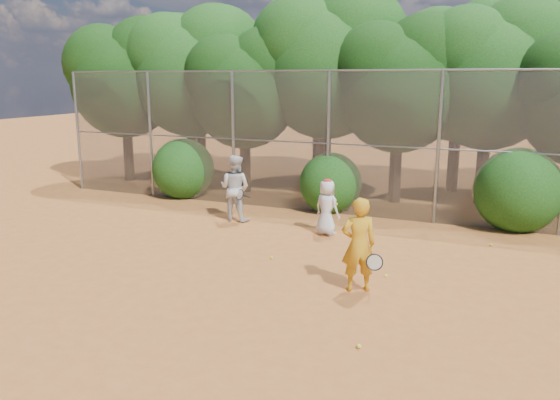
% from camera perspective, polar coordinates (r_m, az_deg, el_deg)
% --- Properties ---
extents(ground, '(80.00, 80.00, 0.00)m').
position_cam_1_polar(ground, '(10.12, -0.25, -9.47)').
color(ground, '#AA5D26').
rests_on(ground, ground).
extents(fence_back, '(20.05, 0.09, 4.03)m').
position_cam_1_polar(fence_back, '(15.21, 8.23, 5.90)').
color(fence_back, gray).
rests_on(fence_back, ground).
extents(tree_0, '(4.38, 3.81, 6.00)m').
position_cam_1_polar(tree_0, '(21.20, -15.83, 12.54)').
color(tree_0, black).
rests_on(tree_0, ground).
extents(tree_1, '(4.64, 4.03, 6.35)m').
position_cam_1_polar(tree_1, '(20.18, -9.22, 13.53)').
color(tree_1, black).
rests_on(tree_1, ground).
extents(tree_2, '(3.99, 3.47, 5.47)m').
position_cam_1_polar(tree_2, '(18.35, -3.57, 11.95)').
color(tree_2, black).
rests_on(tree_2, ground).
extents(tree_3, '(4.89, 4.26, 6.70)m').
position_cam_1_polar(tree_3, '(18.35, 5.13, 14.46)').
color(tree_3, black).
rests_on(tree_3, ground).
extents(tree_4, '(4.19, 3.64, 5.73)m').
position_cam_1_polar(tree_4, '(17.14, 12.58, 12.20)').
color(tree_4, black).
rests_on(tree_4, ground).
extents(tree_5, '(4.51, 3.92, 6.17)m').
position_cam_1_polar(tree_5, '(17.67, 21.32, 12.60)').
color(tree_5, black).
rests_on(tree_5, ground).
extents(tree_9, '(4.83, 4.20, 6.62)m').
position_cam_1_polar(tree_9, '(22.67, -8.29, 13.89)').
color(tree_9, black).
rests_on(tree_9, ground).
extents(tree_10, '(5.15, 4.48, 7.06)m').
position_cam_1_polar(tree_10, '(20.76, 4.35, 14.90)').
color(tree_10, black).
rests_on(tree_10, ground).
extents(tree_11, '(4.64, 4.03, 6.35)m').
position_cam_1_polar(tree_11, '(19.33, 18.48, 13.09)').
color(tree_11, black).
rests_on(tree_11, ground).
extents(bush_0, '(2.00, 2.00, 2.00)m').
position_cam_1_polar(bush_0, '(18.00, -10.07, 3.50)').
color(bush_0, '#154411').
rests_on(bush_0, ground).
extents(bush_1, '(1.80, 1.80, 1.80)m').
position_cam_1_polar(bush_1, '(15.90, 5.30, 2.07)').
color(bush_1, '#154411').
rests_on(bush_1, ground).
extents(bush_2, '(2.20, 2.20, 2.20)m').
position_cam_1_polar(bush_2, '(15.17, 23.63, 1.30)').
color(bush_2, '#154411').
rests_on(bush_2, ground).
extents(player_yellow, '(0.89, 0.67, 1.75)m').
position_cam_1_polar(player_yellow, '(9.96, 8.21, -4.64)').
color(player_yellow, gold).
rests_on(player_yellow, ground).
extents(player_teen, '(0.78, 0.63, 1.41)m').
position_cam_1_polar(player_teen, '(13.46, 4.91, -0.74)').
color(player_teen, silver).
rests_on(player_teen, ground).
extents(player_white, '(0.93, 0.79, 1.79)m').
position_cam_1_polar(player_white, '(14.78, -4.74, 1.25)').
color(player_white, silver).
rests_on(player_white, ground).
extents(ball_0, '(0.07, 0.07, 0.07)m').
position_cam_1_polar(ball_0, '(10.94, 11.02, -7.79)').
color(ball_0, yellow).
rests_on(ball_0, ground).
extents(ball_1, '(0.07, 0.07, 0.07)m').
position_cam_1_polar(ball_1, '(8.21, 8.26, -14.89)').
color(ball_1, yellow).
rests_on(ball_1, ground).
extents(ball_3, '(0.07, 0.07, 0.07)m').
position_cam_1_polar(ball_3, '(11.77, -0.90, -6.05)').
color(ball_3, yellow).
rests_on(ball_3, ground).
extents(ball_4, '(0.07, 0.07, 0.07)m').
position_cam_1_polar(ball_4, '(13.55, 21.17, -4.40)').
color(ball_4, yellow).
rests_on(ball_4, ground).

